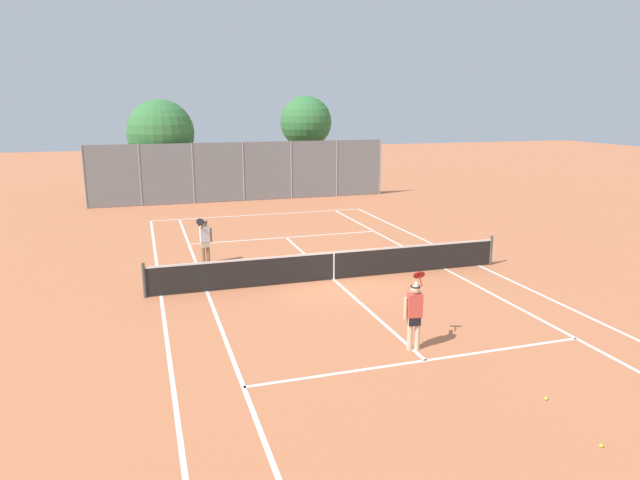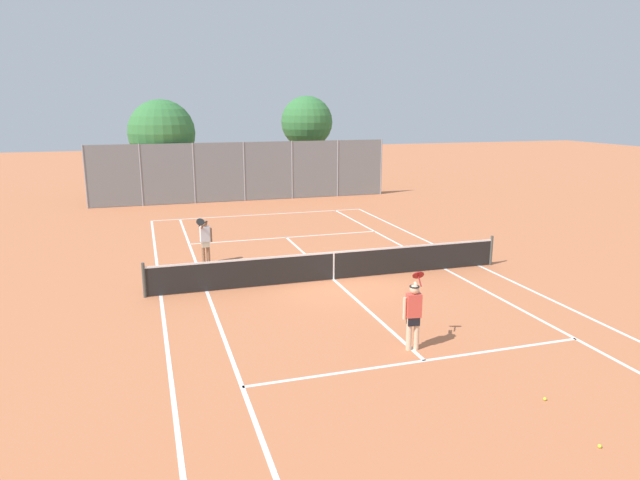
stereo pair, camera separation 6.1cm
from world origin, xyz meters
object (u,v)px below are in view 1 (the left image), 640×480
at_px(player_far_left, 205,239).
at_px(tree_behind_left, 160,135).
at_px(tree_behind_right, 305,123).
at_px(loose_tennis_ball_0, 546,399).
at_px(player_near_side, 414,312).
at_px(tennis_net, 334,265).
at_px(loose_tennis_ball_1, 601,446).

height_order(player_far_left, tree_behind_left, tree_behind_left).
bearing_deg(tree_behind_left, tree_behind_right, 5.41).
bearing_deg(loose_tennis_ball_0, tree_behind_right, 83.50).
bearing_deg(player_far_left, loose_tennis_ball_0, -66.42).
bearing_deg(tree_behind_left, player_far_left, -87.16).
bearing_deg(player_near_side, tennis_net, 90.06).
relative_size(loose_tennis_ball_0, tree_behind_left, 0.01).
distance_m(tennis_net, player_far_left, 4.98).
distance_m(loose_tennis_ball_0, tree_behind_left, 28.21).
xyz_separation_m(player_near_side, player_far_left, (-3.79, 8.96, 0.00)).
bearing_deg(player_near_side, tree_behind_right, 79.64).
distance_m(loose_tennis_ball_0, tree_behind_right, 28.70).
relative_size(tennis_net, loose_tennis_ball_0, 181.82).
height_order(player_far_left, loose_tennis_ball_1, player_far_left).
xyz_separation_m(loose_tennis_ball_1, tree_behind_right, (3.38, 29.77, 4.39)).
height_order(tree_behind_left, tree_behind_right, tree_behind_right).
relative_size(tennis_net, loose_tennis_ball_1, 181.82).
distance_m(player_near_side, tree_behind_left, 24.96).
distance_m(loose_tennis_ball_1, tree_behind_right, 30.28).
relative_size(player_near_side, tree_behind_right, 0.29).
distance_m(player_far_left, tree_behind_right, 18.65).
xyz_separation_m(player_far_left, loose_tennis_ball_1, (5.02, -13.50, -0.89)).
height_order(tennis_net, player_near_side, player_near_side).
height_order(tennis_net, loose_tennis_ball_0, tennis_net).
height_order(tennis_net, loose_tennis_ball_1, tennis_net).
relative_size(player_far_left, loose_tennis_ball_0, 26.88).
distance_m(tennis_net, tree_behind_left, 19.44).
xyz_separation_m(loose_tennis_ball_0, tree_behind_left, (-5.96, 27.31, 3.80)).
bearing_deg(tennis_net, loose_tennis_ball_1, -83.14).
relative_size(player_near_side, player_far_left, 1.00).
xyz_separation_m(tennis_net, player_far_left, (-3.79, 3.21, 0.42)).
bearing_deg(loose_tennis_ball_1, player_near_side, 105.19).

